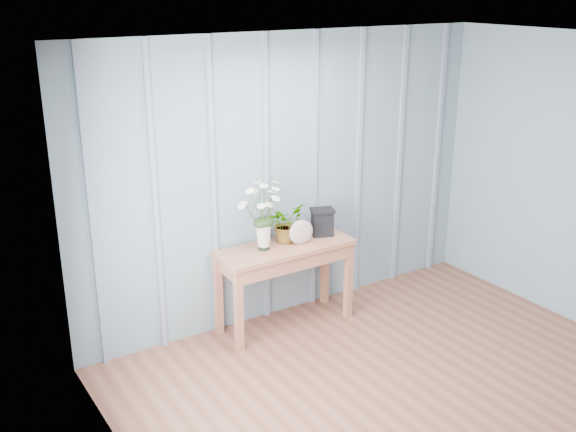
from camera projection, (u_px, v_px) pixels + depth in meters
room_shell at (396, 119)px, 4.56m from camera, size 4.00×4.50×2.50m
sideboard at (285, 258)px, 5.75m from camera, size 1.20×0.45×0.75m
daisy_vase at (263, 205)px, 5.51m from camera, size 0.44×0.33×0.62m
spider_plant at (286, 223)px, 5.76m from camera, size 0.37×0.34×0.33m
felt_disc_vessel at (301, 232)px, 5.71m from camera, size 0.22×0.11×0.22m
carved_box at (322, 222)px, 5.91m from camera, size 0.24×0.21×0.24m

